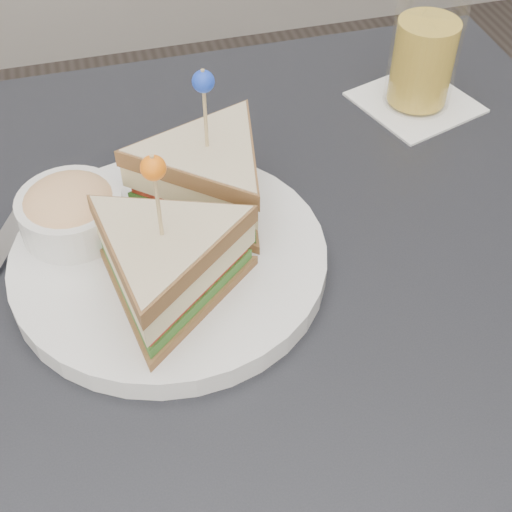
% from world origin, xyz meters
% --- Properties ---
extents(table, '(0.80, 0.80, 0.75)m').
position_xyz_m(table, '(0.00, 0.00, 0.67)').
color(table, black).
rests_on(table, ground).
extents(plate_meal, '(0.31, 0.31, 0.16)m').
position_xyz_m(plate_meal, '(-0.04, 0.07, 0.79)').
color(plate_meal, white).
rests_on(plate_meal, table).
extents(drink_set, '(0.14, 0.14, 0.14)m').
position_xyz_m(drink_set, '(0.25, 0.23, 0.81)').
color(drink_set, white).
rests_on(drink_set, table).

